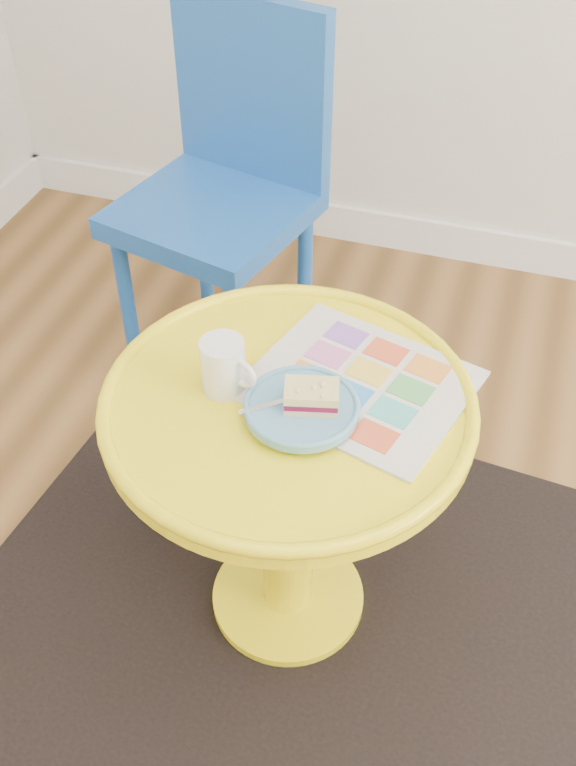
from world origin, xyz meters
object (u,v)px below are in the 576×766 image
(side_table, at_px, (288,467))
(chair, at_px, (228,178))
(newspaper, at_px, (359,384))
(plate, at_px, (302,408))
(mug, at_px, (224,365))

(side_table, bearing_deg, chair, 117.40)
(newspaper, xyz_separation_m, plate, (-0.07, -0.10, 0.02))
(chair, distance_m, mug, 0.81)
(mug, xyz_separation_m, plate, (0.14, -0.03, -0.03))
(plate, bearing_deg, chair, 118.38)
(side_table, bearing_deg, plate, -42.55)
(chair, height_order, mug, chair)
(side_table, xyz_separation_m, plate, (0.03, -0.03, 0.19))
(plate, bearing_deg, side_table, 137.45)
(side_table, distance_m, mug, 0.25)
(side_table, bearing_deg, mug, -178.94)
(side_table, relative_size, mug, 6.00)
(plate, bearing_deg, mug, 168.99)
(mug, distance_m, plate, 0.15)
(mug, bearing_deg, chair, 129.69)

